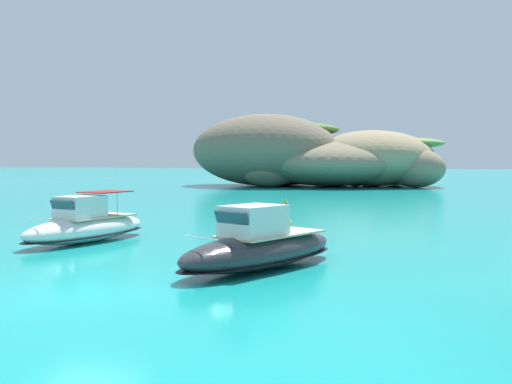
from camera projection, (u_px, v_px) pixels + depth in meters
ground_plane at (87, 293)px, 14.75m from camera, size 400.00×400.00×0.00m
islet_large at (296, 157)px, 74.43m from camera, size 31.42×23.55×9.00m
islet_small at (380, 159)px, 73.38m from camera, size 19.32×18.46×6.92m
motorboat_charcoal at (260, 247)px, 18.04m from camera, size 4.73×6.84×1.97m
motorboat_white at (86, 226)px, 23.86m from camera, size 3.42×6.65×2.00m
channel_buoy at (286, 222)px, 28.20m from camera, size 0.56×0.56×1.48m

